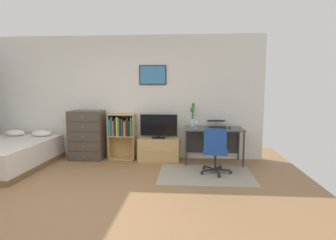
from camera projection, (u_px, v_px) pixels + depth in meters
The scene contains 14 objects.
ground_plane at pixel (86, 200), 3.91m from camera, with size 7.20×7.20×0.00m, color #936B44.
wall_back_with_posters at pixel (124, 97), 6.15m from camera, with size 6.12×0.09×2.70m.
area_rug at pixel (206, 174), 5.02m from camera, with size 1.70×1.20×0.01m, color #9E937F.
bed at pixel (7, 155), 5.40m from camera, with size 1.44×2.00×0.64m.
dresser at pixel (87, 135), 6.04m from camera, with size 0.73×0.46×1.07m.
bookshelf at pixel (122, 131), 6.03m from camera, with size 0.57×0.30×1.00m.
tv_stand at pixel (159, 149), 5.97m from camera, with size 0.88×0.41×0.49m.
television at pixel (159, 126), 5.89m from camera, with size 0.79×0.16×0.52m.
desk at pixel (213, 134), 5.81m from camera, with size 1.20×0.62×0.74m.
office_chair at pixel (215, 150), 4.99m from camera, with size 0.58×0.58×0.86m.
laptop at pixel (217, 124), 5.80m from camera, with size 0.38×0.41×0.16m.
computer_mouse at pixel (230, 128), 5.64m from camera, with size 0.06×0.10×0.03m, color #262628.
bamboo_vase at pixel (193, 115), 5.92m from camera, with size 0.10×0.10×0.51m.
wine_glass at pixel (196, 122), 5.68m from camera, with size 0.07×0.07×0.18m.
Camera 1 is at (1.45, -3.65, 1.60)m, focal length 29.49 mm.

